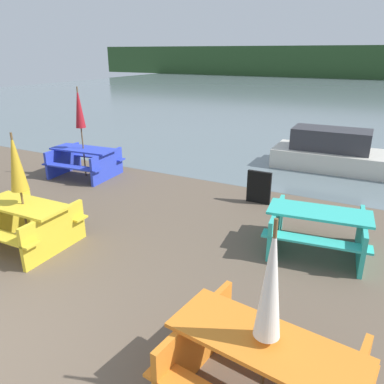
{
  "coord_description": "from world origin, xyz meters",
  "views": [
    {
      "loc": [
        3.99,
        -1.43,
        3.27
      ],
      "look_at": [
        1.0,
        4.24,
        0.85
      ],
      "focal_mm": 35.0,
      "sensor_mm": 36.0,
      "label": 1
    }
  ],
  "objects": [
    {
      "name": "umbrella_white",
      "position": [
        3.32,
        1.29,
        1.42
      ],
      "size": [
        0.24,
        0.24,
        2.01
      ],
      "color": "brown",
      "rests_on": "ground_plane"
    },
    {
      "name": "far_treeline",
      "position": [
        0.0,
        52.2,
        2.0
      ],
      "size": [
        80.0,
        1.6,
        4.0
      ],
      "color": "#284723",
      "rests_on": "water"
    },
    {
      "name": "water",
      "position": [
        0.0,
        32.2,
        -0.0
      ],
      "size": [
        60.0,
        50.0,
        0.0
      ],
      "color": "slate",
      "rests_on": "ground_plane"
    },
    {
      "name": "umbrella_gold",
      "position": [
        -1.4,
        2.5,
        1.53
      ],
      "size": [
        0.29,
        0.29,
        2.04
      ],
      "color": "brown",
      "rests_on": "ground_plane"
    },
    {
      "name": "picnic_table_teal",
      "position": [
        3.2,
        4.68,
        0.45
      ],
      "size": [
        1.84,
        1.57,
        0.74
      ],
      "rotation": [
        0.0,
        0.0,
        0.12
      ],
      "color": "#33B7A8",
      "rests_on": "ground_plane"
    },
    {
      "name": "boat",
      "position": [
        3.22,
        10.01,
        0.43
      ],
      "size": [
        4.96,
        1.67,
        1.17
      ],
      "rotation": [
        0.0,
        0.0,
        0.03
      ],
      "color": "beige",
      "rests_on": "water"
    },
    {
      "name": "picnic_table_yellow",
      "position": [
        -1.4,
        2.5,
        0.47
      ],
      "size": [
        1.65,
        1.42,
        0.79
      ],
      "rotation": [
        0.0,
        0.0,
        0.02
      ],
      "color": "yellow",
      "rests_on": "ground_plane"
    },
    {
      "name": "picnic_table_blue",
      "position": [
        -3.29,
        6.0,
        0.47
      ],
      "size": [
        1.87,
        1.52,
        0.79
      ],
      "rotation": [
        0.0,
        0.0,
        0.08
      ],
      "color": "blue",
      "rests_on": "ground_plane"
    },
    {
      "name": "signboard",
      "position": [
        1.61,
        6.34,
        0.38
      ],
      "size": [
        0.55,
        0.08,
        0.75
      ],
      "color": "black",
      "rests_on": "ground_plane"
    },
    {
      "name": "picnic_table_orange",
      "position": [
        3.32,
        1.29,
        0.47
      ],
      "size": [
        1.97,
        1.59,
        0.79
      ],
      "rotation": [
        0.0,
        0.0,
        -0.12
      ],
      "color": "orange",
      "rests_on": "ground_plane"
    },
    {
      "name": "umbrella_crimson",
      "position": [
        -3.29,
        6.0,
        1.86
      ],
      "size": [
        0.26,
        0.26,
        2.42
      ],
      "color": "brown",
      "rests_on": "ground_plane"
    }
  ]
}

